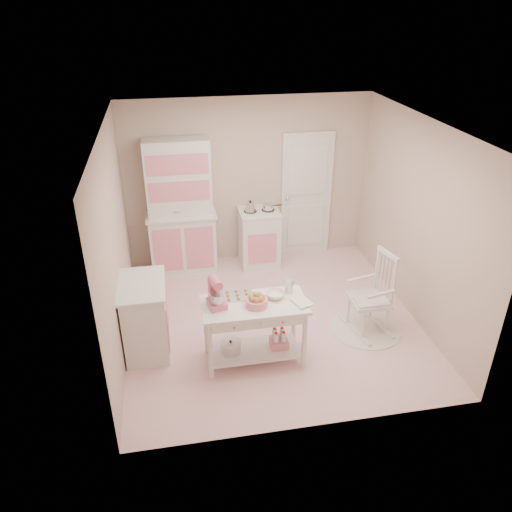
{
  "coord_description": "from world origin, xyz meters",
  "views": [
    {
      "loc": [
        -1.22,
        -5.41,
        3.91
      ],
      "look_at": [
        -0.27,
        -0.26,
        1.13
      ],
      "focal_mm": 35.0,
      "sensor_mm": 36.0,
      "label": 1
    }
  ],
  "objects_px": {
    "stove": "(259,237)",
    "bread_basket": "(257,302)",
    "hutch": "(180,208)",
    "work_table": "(254,332)",
    "stand_mixer": "(216,293)",
    "base_cabinet": "(145,317)",
    "rocking_chair": "(370,293)"
  },
  "relations": [
    {
      "from": "base_cabinet",
      "to": "bread_basket",
      "type": "xyz_separation_m",
      "value": [
        1.27,
        -0.51,
        0.39
      ]
    },
    {
      "from": "stove",
      "to": "work_table",
      "type": "distance_m",
      "value": 2.42
    },
    {
      "from": "rocking_chair",
      "to": "stand_mixer",
      "type": "bearing_deg",
      "value": 175.7
    },
    {
      "from": "base_cabinet",
      "to": "rocking_chair",
      "type": "bearing_deg",
      "value": -2.56
    },
    {
      "from": "rocking_chair",
      "to": "work_table",
      "type": "height_order",
      "value": "rocking_chair"
    },
    {
      "from": "base_cabinet",
      "to": "work_table",
      "type": "relative_size",
      "value": 0.77
    },
    {
      "from": "work_table",
      "to": "bread_basket",
      "type": "relative_size",
      "value": 4.8
    },
    {
      "from": "work_table",
      "to": "bread_basket",
      "type": "height_order",
      "value": "bread_basket"
    },
    {
      "from": "work_table",
      "to": "base_cabinet",
      "type": "bearing_deg",
      "value": 159.79
    },
    {
      "from": "stove",
      "to": "bread_basket",
      "type": "xyz_separation_m",
      "value": [
        -0.49,
        -2.42,
        0.39
      ]
    },
    {
      "from": "hutch",
      "to": "base_cabinet",
      "type": "distance_m",
      "value": 2.12
    },
    {
      "from": "hutch",
      "to": "base_cabinet",
      "type": "xyz_separation_m",
      "value": [
        -0.56,
        -1.96,
        -0.58
      ]
    },
    {
      "from": "hutch",
      "to": "work_table",
      "type": "distance_m",
      "value": 2.6
    },
    {
      "from": "hutch",
      "to": "bread_basket",
      "type": "bearing_deg",
      "value": -73.96
    },
    {
      "from": "base_cabinet",
      "to": "stove",
      "type": "bearing_deg",
      "value": 47.4
    },
    {
      "from": "hutch",
      "to": "work_table",
      "type": "xyz_separation_m",
      "value": [
        0.69,
        -2.42,
        -0.64
      ]
    },
    {
      "from": "rocking_chair",
      "to": "bread_basket",
      "type": "distance_m",
      "value": 1.6
    },
    {
      "from": "stove",
      "to": "rocking_chair",
      "type": "xyz_separation_m",
      "value": [
        1.04,
        -2.04,
        0.09
      ]
    },
    {
      "from": "stove",
      "to": "base_cabinet",
      "type": "xyz_separation_m",
      "value": [
        -1.76,
        -1.91,
        0.0
      ]
    },
    {
      "from": "stove",
      "to": "stand_mixer",
      "type": "distance_m",
      "value": 2.58
    },
    {
      "from": "hutch",
      "to": "stand_mixer",
      "type": "height_order",
      "value": "hutch"
    },
    {
      "from": "base_cabinet",
      "to": "work_table",
      "type": "height_order",
      "value": "base_cabinet"
    },
    {
      "from": "rocking_chair",
      "to": "work_table",
      "type": "distance_m",
      "value": 1.59
    },
    {
      "from": "stove",
      "to": "stand_mixer",
      "type": "relative_size",
      "value": 2.71
    },
    {
      "from": "rocking_chair",
      "to": "stand_mixer",
      "type": "distance_m",
      "value": 2.04
    },
    {
      "from": "rocking_chair",
      "to": "hutch",
      "type": "bearing_deg",
      "value": 123.68
    },
    {
      "from": "stove",
      "to": "work_table",
      "type": "xyz_separation_m",
      "value": [
        -0.51,
        -2.37,
        -0.06
      ]
    },
    {
      "from": "hutch",
      "to": "base_cabinet",
      "type": "height_order",
      "value": "hutch"
    },
    {
      "from": "stove",
      "to": "work_table",
      "type": "bearing_deg",
      "value": -102.16
    },
    {
      "from": "stove",
      "to": "base_cabinet",
      "type": "distance_m",
      "value": 2.6
    },
    {
      "from": "rocking_chair",
      "to": "work_table",
      "type": "bearing_deg",
      "value": 178.8
    },
    {
      "from": "base_cabinet",
      "to": "bread_basket",
      "type": "height_order",
      "value": "base_cabinet"
    }
  ]
}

